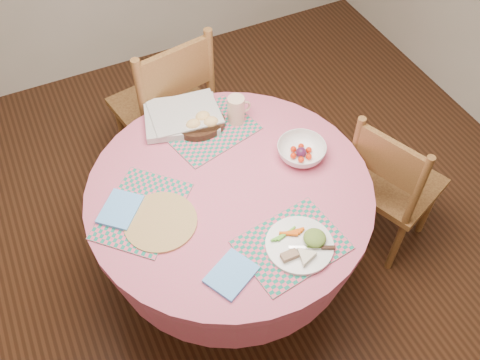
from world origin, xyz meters
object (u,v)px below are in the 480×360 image
Objects in this scene: chair_back at (167,106)px; dinner_plate at (302,244)px; dining_table at (230,215)px; wicker_trivet at (160,222)px; chair_right at (390,184)px; fruit_bowl at (301,151)px; bread_bowl at (202,124)px; latte_mug at (237,110)px.

chair_back reaches higher than dinner_plate.
wicker_trivet is at bearing -172.96° from dining_table.
chair_right is 0.58m from fruit_bowl.
chair_right is at bearing -32.12° from bread_bowl.
dining_table is 0.84m from chair_right.
latte_mug is at bearing 103.24° from chair_back.
bread_bowl is at bearing 84.77° from dining_table.
dining_table is at bearing 60.02° from chair_right.
chair_right is at bearing -37.19° from latte_mug.
dinner_plate is at bearing 85.80° from chair_back.
fruit_bowl is at bearing 60.66° from dinner_plate.
dinner_plate is at bearing -82.92° from bread_bowl.
chair_right reaches higher than fruit_bowl.
wicker_trivet is 1.16× the size of fruit_bowl.
dining_table is 0.45m from bread_bowl.
dining_table is at bearing 7.04° from wicker_trivet.
fruit_bowl is (0.24, 0.42, 0.01)m from dinner_plate.
wicker_trivet is (-0.33, -0.04, 0.20)m from dining_table.
wicker_trivet is 1.30× the size of bread_bowl.
latte_mug is at bearing 84.45° from dinner_plate.
fruit_bowl reaches higher than dining_table.
wicker_trivet is at bearing -143.19° from latte_mug.
fruit_bowl is (0.37, 0.03, 0.23)m from dining_table.
chair_back is 0.50m from bread_bowl.
chair_back reaches higher than wicker_trivet.
chair_back is at bearing 19.35° from chair_right.
dining_table is 0.43m from fruit_bowl.
bread_bowl is at bearing 171.76° from latte_mug.
chair_back is 3.85× the size of dinner_plate.
fruit_bowl reaches higher than wicker_trivet.
latte_mug reaches higher than bread_bowl.
chair_right reaches higher than dining_table.
dinner_plate is at bearing -119.34° from fruit_bowl.
bread_bowl is at bearing 35.84° from chair_right.
chair_right is at bearing 21.61° from dinner_plate.
fruit_bowl is at bearing -63.54° from latte_mug.
latte_mug is (0.17, -0.02, 0.04)m from bread_bowl.
dining_table is 0.39m from wicker_trivet.
latte_mug is at bearing 36.81° from wicker_trivet.
chair_back is at bearing 89.88° from dining_table.
chair_right is 3.91× the size of bread_bowl.
chair_right reaches higher than latte_mug.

